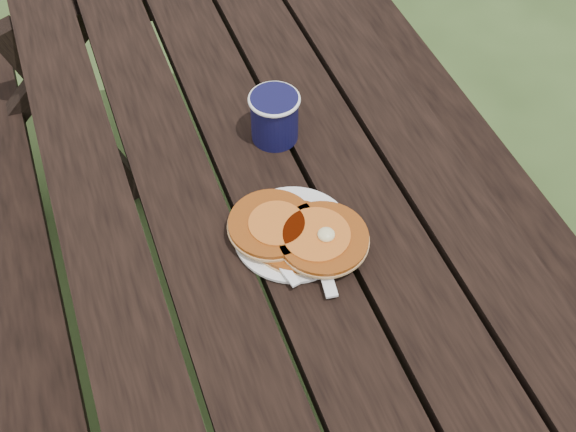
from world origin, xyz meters
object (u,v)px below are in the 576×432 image
object	(u,v)px
picnic_table	(256,263)
pancake_stack	(299,233)
plate	(293,234)
coffee_cup	(275,115)

from	to	relation	value
picnic_table	pancake_stack	world-z (taller)	pancake_stack
plate	pancake_stack	size ratio (longest dim) A/B	0.90
plate	coffee_cup	distance (m)	0.25
picnic_table	plate	size ratio (longest dim) A/B	9.04
pancake_stack	plate	bearing A→B (deg)	106.61
plate	coffee_cup	world-z (taller)	coffee_cup
pancake_stack	coffee_cup	bearing A→B (deg)	79.22
picnic_table	pancake_stack	bearing A→B (deg)	-87.90
plate	coffee_cup	xyz separation A→B (m)	(0.05, 0.24, 0.05)
picnic_table	pancake_stack	xyz separation A→B (m)	(0.01, -0.24, 0.41)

